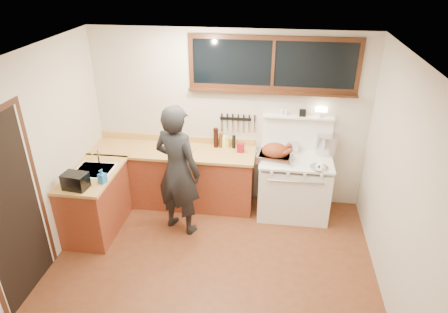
# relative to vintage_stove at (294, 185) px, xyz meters

# --- Properties ---
(ground_plane) EXTENTS (4.00, 3.50, 0.02)m
(ground_plane) POSITION_rel_vintage_stove_xyz_m (-1.00, -1.41, -0.48)
(ground_plane) COLOR #562916
(room_shell) EXTENTS (4.10, 3.60, 2.65)m
(room_shell) POSITION_rel_vintage_stove_xyz_m (-1.00, -1.41, 1.18)
(room_shell) COLOR beige
(room_shell) RESTS_ON ground
(counter_back) EXTENTS (2.44, 0.64, 1.00)m
(counter_back) POSITION_rel_vintage_stove_xyz_m (-1.80, 0.04, -0.01)
(counter_back) COLOR maroon
(counter_back) RESTS_ON ground
(counter_left) EXTENTS (0.64, 1.09, 0.90)m
(counter_left) POSITION_rel_vintage_stove_xyz_m (-2.70, -0.79, -0.01)
(counter_left) COLOR maroon
(counter_left) RESTS_ON ground
(sink_unit) EXTENTS (0.50, 0.45, 0.37)m
(sink_unit) POSITION_rel_vintage_stove_xyz_m (-2.68, -0.71, 0.38)
(sink_unit) COLOR white
(sink_unit) RESTS_ON counter_left
(vintage_stove) EXTENTS (1.02, 0.74, 1.57)m
(vintage_stove) POSITION_rel_vintage_stove_xyz_m (0.00, 0.00, 0.00)
(vintage_stove) COLOR white
(vintage_stove) RESTS_ON ground
(back_window) EXTENTS (2.32, 0.13, 0.77)m
(back_window) POSITION_rel_vintage_stove_xyz_m (-0.40, 0.31, 1.60)
(back_window) COLOR black
(back_window) RESTS_ON room_shell
(left_doorway) EXTENTS (0.02, 1.04, 2.17)m
(left_doorway) POSITION_rel_vintage_stove_xyz_m (-2.99, -1.96, 0.62)
(left_doorway) COLOR black
(left_doorway) RESTS_ON ground
(knife_strip) EXTENTS (0.52, 0.03, 0.28)m
(knife_strip) POSITION_rel_vintage_stove_xyz_m (-0.88, 0.32, 0.84)
(knife_strip) COLOR black
(knife_strip) RESTS_ON room_shell
(man) EXTENTS (0.79, 0.66, 1.84)m
(man) POSITION_rel_vintage_stove_xyz_m (-1.56, -0.60, 0.45)
(man) COLOR black
(man) RESTS_ON ground
(soap_bottle) EXTENTS (0.11, 0.11, 0.19)m
(soap_bottle) POSITION_rel_vintage_stove_xyz_m (-2.43, -1.00, 0.53)
(soap_bottle) COLOR blue
(soap_bottle) RESTS_ON counter_left
(toaster) EXTENTS (0.32, 0.24, 0.20)m
(toaster) POSITION_rel_vintage_stove_xyz_m (-2.70, -1.17, 0.53)
(toaster) COLOR black
(toaster) RESTS_ON counter_left
(cutting_board) EXTENTS (0.46, 0.39, 0.14)m
(cutting_board) POSITION_rel_vintage_stove_xyz_m (-1.68, 0.00, 0.49)
(cutting_board) COLOR tan
(cutting_board) RESTS_ON counter_back
(roast_turkey) EXTENTS (0.52, 0.41, 0.26)m
(roast_turkey) POSITION_rel_vintage_stove_xyz_m (-0.30, -0.09, 0.54)
(roast_turkey) COLOR silver
(roast_turkey) RESTS_ON vintage_stove
(stockpot) EXTENTS (0.36, 0.36, 0.28)m
(stockpot) POSITION_rel_vintage_stove_xyz_m (0.43, 0.23, 0.58)
(stockpot) COLOR silver
(stockpot) RESTS_ON vintage_stove
(saucepan) EXTENTS (0.21, 0.31, 0.13)m
(saucepan) POSITION_rel_vintage_stove_xyz_m (-0.06, 0.19, 0.50)
(saucepan) COLOR silver
(saucepan) RESTS_ON vintage_stove
(pot_lid) EXTENTS (0.32, 0.32, 0.04)m
(pot_lid) POSITION_rel_vintage_stove_xyz_m (0.30, -0.25, 0.45)
(pot_lid) COLOR silver
(pot_lid) RESTS_ON vintage_stove
(coffee_tin) EXTENTS (0.10, 0.09, 0.14)m
(coffee_tin) POSITION_rel_vintage_stove_xyz_m (-0.80, 0.10, 0.50)
(coffee_tin) COLOR maroon
(coffee_tin) RESTS_ON counter_back
(pitcher) EXTENTS (0.11, 0.11, 0.17)m
(pitcher) POSITION_rel_vintage_stove_xyz_m (-1.06, 0.25, 0.52)
(pitcher) COLOR white
(pitcher) RESTS_ON counter_back
(bottle_cluster) EXTENTS (0.33, 0.07, 0.30)m
(bottle_cluster) POSITION_rel_vintage_stove_xyz_m (-1.09, 0.22, 0.56)
(bottle_cluster) COLOR black
(bottle_cluster) RESTS_ON counter_back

